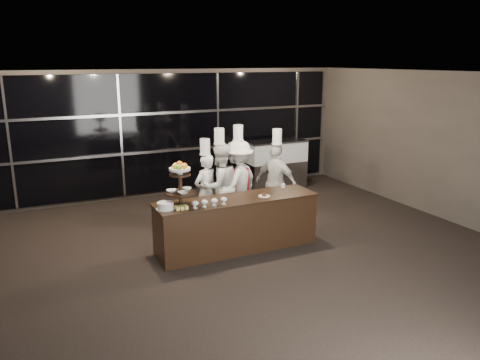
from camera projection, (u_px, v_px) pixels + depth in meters
name	position (u px, v px, depth m)	size (l,w,h in m)	color
room	(272.00, 180.00, 6.87)	(10.00, 10.00, 10.00)	black
window_wall	(171.00, 133.00, 11.19)	(8.60, 0.10, 2.80)	black
buffet_counter	(237.00, 223.00, 8.08)	(2.84, 0.74, 0.92)	black
display_stand	(180.00, 181.00, 7.44)	(0.48, 0.48, 0.74)	black
compotes	(210.00, 201.00, 7.50)	(0.61, 0.11, 0.12)	silver
layer_cake	(165.00, 206.00, 7.38)	(0.30, 0.30, 0.11)	white
pastry_squares	(181.00, 208.00, 7.38)	(0.20, 0.13, 0.05)	#E8DB71
small_plate	(264.00, 196.00, 8.07)	(0.20, 0.20, 0.05)	white
chef_cup	(283.00, 186.00, 8.61)	(0.08, 0.08, 0.07)	white
display_case	(275.00, 162.00, 11.88)	(1.54, 0.67, 1.24)	#A5A5AA
chef_a	(206.00, 190.00, 9.01)	(0.63, 0.53, 1.78)	silver
chef_b	(220.00, 186.00, 9.04)	(0.91, 0.77, 1.97)	white
chef_c	(238.00, 182.00, 9.26)	(1.26, 1.13, 2.00)	white
chef_d	(276.00, 182.00, 9.42)	(0.79, 1.01, 1.90)	silver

